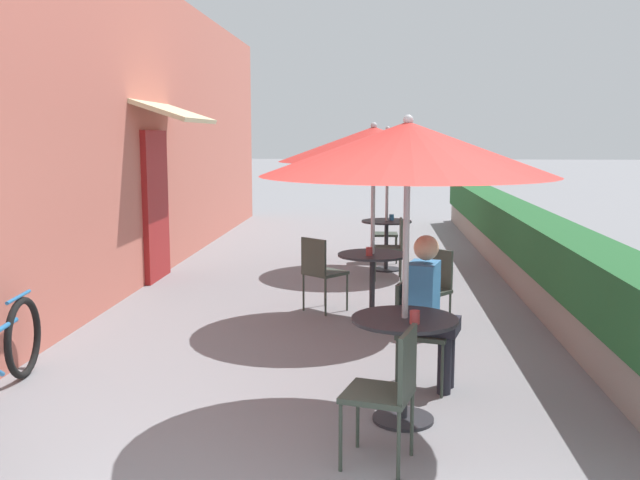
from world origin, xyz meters
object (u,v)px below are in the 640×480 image
object	(u,v)px
cafe_chair_near_left	(415,325)
cafe_chair_mid_right	(321,268)
patio_table_near	(404,347)
coffee_cup_near	(415,317)
seated_patron_near_left	(429,305)
cafe_chair_far_right	(380,230)
cafe_chair_mid_left	(430,284)
patio_umbrella_far	(388,142)
cafe_chair_near_right	(390,385)
patio_umbrella_mid	(374,144)
patio_table_mid	(372,273)
cafe_chair_far_left	(393,243)
coffee_cup_far	(392,217)
patio_table_far	(386,235)
patio_umbrella_near	(408,149)
coffee_cup_mid	(369,251)

from	to	relation	value
cafe_chair_near_left	cafe_chair_mid_right	bearing A→B (deg)	-143.28
patio_table_near	coffee_cup_near	size ratio (longest dim) A/B	8.42
seated_patron_near_left	cafe_chair_far_right	distance (m)	5.86
seated_patron_near_left	cafe_chair_near_left	bearing A→B (deg)	-90.00
cafe_chair_near_left	cafe_chair_mid_left	world-z (taller)	same
cafe_chair_near_left	coffee_cup_near	distance (m)	0.91
cafe_chair_mid_right	patio_umbrella_far	xyz separation A→B (m)	(0.79, 2.67, 1.42)
cafe_chair_near_right	cafe_chair_mid_left	world-z (taller)	same
cafe_chair_near_left	patio_umbrella_mid	world-z (taller)	patio_umbrella_mid
cafe_chair_near_left	cafe_chair_mid_right	size ratio (longest dim) A/B	1.00
cafe_chair_mid_right	patio_umbrella_far	bearing A→B (deg)	113.91
patio_table_mid	patio_umbrella_far	world-z (taller)	patio_umbrella_far
cafe_chair_near_right	cafe_chair_far_left	size ratio (longest dim) A/B	1.00
coffee_cup_far	seated_patron_near_left	bearing A→B (deg)	-87.89
cafe_chair_mid_left	cafe_chair_near_right	bearing A→B (deg)	121.59
patio_umbrella_far	cafe_chair_mid_left	bearing A→B (deg)	-83.50
cafe_chair_mid_right	patio_table_far	bearing A→B (deg)	113.91
cafe_chair_near_left	coffee_cup_near	size ratio (longest dim) A/B	9.67
coffee_cup_near	patio_table_near	bearing A→B (deg)	111.82
seated_patron_near_left	cafe_chair_far_right	size ratio (longest dim) A/B	1.44
coffee_cup_near	cafe_chair_mid_right	world-z (taller)	cafe_chair_mid_right
patio_umbrella_near	cafe_chair_far_left	distance (m)	5.29
patio_table_near	coffee_cup_mid	bearing A→B (deg)	96.00
cafe_chair_near_left	coffee_cup_far	bearing A→B (deg)	-163.74
coffee_cup_near	coffee_cup_mid	world-z (taller)	same
seated_patron_near_left	cafe_chair_far_left	world-z (taller)	seated_patron_near_left
patio_umbrella_near	cafe_chair_near_right	xyz separation A→B (m)	(-0.12, -0.71, -1.42)
seated_patron_near_left	cafe_chair_mid_right	size ratio (longest dim) A/B	1.44
coffee_cup_far	cafe_chair_mid_left	bearing A→B (deg)	-84.79
cafe_chair_mid_left	cafe_chair_far_right	distance (m)	4.23
cafe_chair_near_right	patio_umbrella_mid	world-z (taller)	patio_umbrella_mid
cafe_chair_far_right	coffee_cup_far	distance (m)	0.74
cafe_chair_near_right	patio_table_far	distance (m)	6.53
cafe_chair_far_left	coffee_cup_far	distance (m)	0.82
patio_table_near	patio_umbrella_far	distance (m)	5.98
patio_umbrella_near	cafe_chair_mid_left	world-z (taller)	patio_umbrella_near
patio_umbrella_near	cafe_chair_far_left	size ratio (longest dim) A/B	2.49
patio_umbrella_mid	cafe_chair_mid_left	distance (m)	1.59
cafe_chair_mid_right	cafe_chair_near_left	bearing A→B (deg)	-28.21
patio_umbrella_near	patio_table_far	distance (m)	5.98
coffee_cup_near	cafe_chair_mid_left	bearing A→B (deg)	83.20
cafe_chair_near_left	patio_table_mid	size ratio (longest dim) A/B	1.15
patio_table_mid	patio_umbrella_far	bearing A→B (deg)	86.33
patio_table_near	cafe_chair_near_right	size ratio (longest dim) A/B	0.87
patio_umbrella_near	patio_umbrella_mid	size ratio (longest dim) A/B	1.00
cafe_chair_mid_left	cafe_chair_far_left	size ratio (longest dim) A/B	1.00
cafe_chair_mid_left	patio_umbrella_near	bearing A→B (deg)	121.72
coffee_cup_mid	patio_table_far	bearing A→B (deg)	85.84
patio_table_near	seated_patron_near_left	distance (m)	0.73
cafe_chair_near_right	coffee_cup_far	world-z (taller)	cafe_chair_near_right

